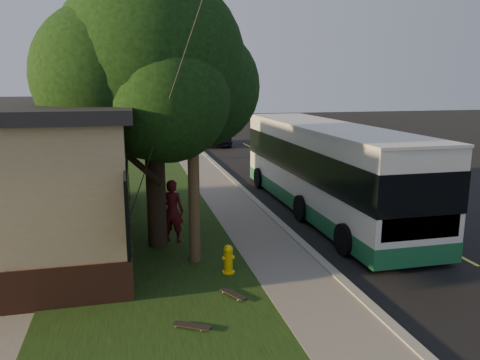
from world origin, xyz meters
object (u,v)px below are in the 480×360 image
utility_pole (192,89)px  leafy_tree (152,69)px  traffic_signal (185,100)px  transit_bus (325,166)px  bare_tree_near (152,127)px  skateboarder (172,211)px  skateboard_main (234,294)px  fire_hydrant (228,259)px  skateboard_spare (192,326)px  distant_car (213,134)px  bare_tree_far (150,115)px  dumpster (8,196)px

utility_pole → leafy_tree: (-0.87, 1.66, 0.54)m
utility_pole → traffic_signal: utility_pole is taller
leafy_tree → transit_bus: 7.57m
bare_tree_near → traffic_signal: 16.52m
leafy_tree → skateboarder: bearing=9.9°
utility_pole → transit_bus: size_ratio=0.75×
bare_tree_near → skateboard_main: (0.73, -19.34, -2.03)m
fire_hydrant → skateboard_spare: fire_hydrant is taller
fire_hydrant → distant_car: 25.05m
utility_pole → transit_bus: 7.37m
bare_tree_far → traffic_signal: bearing=48.8°
leafy_tree → transit_bus: leafy_tree is taller
traffic_signal → bare_tree_near: bearing=-104.0°
traffic_signal → distant_car: (1.00, -9.29, -2.31)m
bare_tree_far → traffic_signal: traffic_signal is taller
distant_car → traffic_signal: bearing=93.3°
dumpster → fire_hydrant: bearing=-48.1°
utility_pole → skateboard_spare: utility_pole is taller
leafy_tree → transit_bus: size_ratio=0.64×
bare_tree_far → leafy_tree: bearing=-92.5°
utility_pole → dumpster: utility_pole is taller
transit_bus → fire_hydrant: bearing=-133.4°
traffic_signal → transit_bus: traffic_signal is taller
skateboard_main → bare_tree_near: bearing=92.2°
transit_bus → skateboarder: 6.36m
skateboard_main → bare_tree_far: bearing=90.4°
fire_hydrant → transit_bus: (4.75, 5.02, 1.32)m
leafy_tree → transit_bus: bearing=20.6°
transit_bus → skateboarder: size_ratio=6.35×
bare_tree_far → transit_bus: bearing=-78.3°
transit_bus → skateboard_spare: size_ratio=15.97×
skateboard_spare → distant_car: 27.76m
skateboard_main → dumpster: size_ratio=0.44×
dumpster → skateboard_main: bearing=-53.4°
skateboarder → distant_car: 22.60m
skateboarder → skateboard_spare: 5.32m
transit_bus → dumpster: (-11.50, 2.49, -1.08)m
bare_tree_far → skateboarder: (-0.73, -27.27, -0.98)m
fire_hydrant → traffic_signal: (3.10, 34.00, 2.73)m
transit_bus → dumpster: bearing=167.8°
leafy_tree → dumpster: 8.41m
traffic_signal → distant_car: 9.62m
fire_hydrant → leafy_tree: 5.65m
skateboarder → skateboard_spare: skateboarder is taller
transit_bus → dumpster: transit_bus is taller
bare_tree_near → bare_tree_far: bare_tree_near is taller
bare_tree_near → traffic_signal: traffic_signal is taller
utility_pole → transit_bus: bearing=36.4°
bare_tree_near → bare_tree_far: bearing=87.6°
fire_hydrant → leafy_tree: bearing=120.7°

